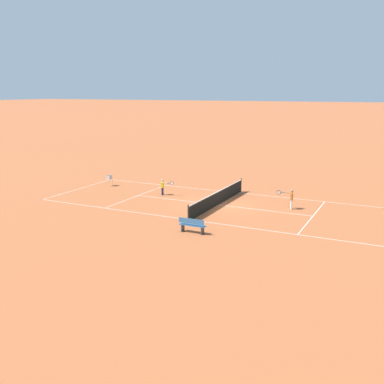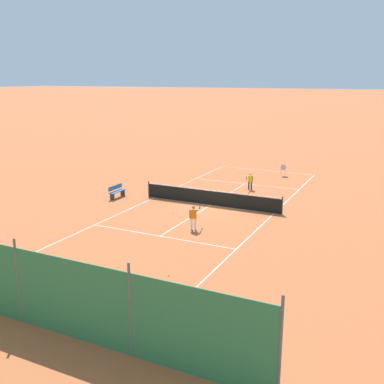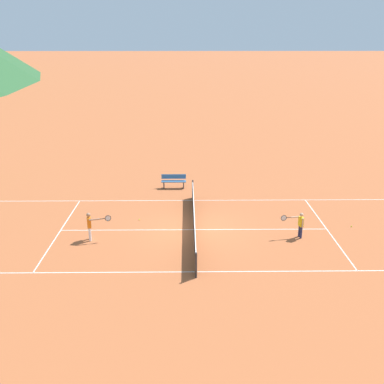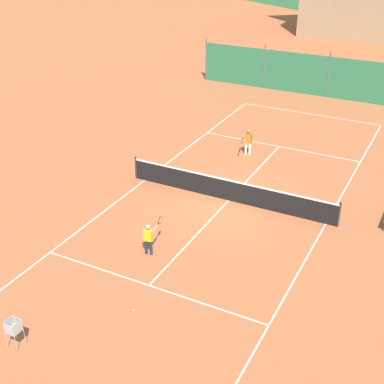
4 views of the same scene
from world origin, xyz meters
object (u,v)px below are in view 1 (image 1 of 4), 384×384
(tennis_net, at_px, (218,198))
(ball_hopper, at_px, (109,178))
(player_near_baseline, at_px, (163,186))
(player_near_service, at_px, (291,198))
(tennis_ball_alley_right, at_px, (251,213))
(tennis_ball_by_net_left, at_px, (384,213))
(tennis_ball_near_corner, at_px, (122,194))
(courtside_bench, at_px, (192,225))

(tennis_net, bearing_deg, ball_hopper, -100.17)
(player_near_baseline, relative_size, ball_hopper, 1.36)
(player_near_service, distance_m, tennis_ball_alley_right, 3.11)
(tennis_net, height_order, player_near_service, player_near_service)
(player_near_baseline, distance_m, tennis_ball_alley_right, 7.90)
(tennis_ball_by_net_left, bearing_deg, player_near_baseline, -83.51)
(player_near_service, distance_m, tennis_ball_near_corner, 12.49)
(ball_hopper, xyz_separation_m, courtside_bench, (8.21, 11.54, -0.20))
(player_near_service, bearing_deg, player_near_baseline, -89.12)
(tennis_net, xyz_separation_m, ball_hopper, (-1.87, -10.41, 0.15))
(tennis_ball_near_corner, xyz_separation_m, ball_hopper, (-2.11, -2.72, 0.62))
(tennis_ball_by_net_left, bearing_deg, tennis_net, -75.59)
(player_near_baseline, height_order, ball_hopper, player_near_baseline)
(player_near_service, xyz_separation_m, courtside_bench, (7.42, -3.57, -0.32))
(tennis_ball_alley_right, bearing_deg, player_near_service, 139.49)
(player_near_baseline, height_order, tennis_ball_alley_right, player_near_baseline)
(player_near_baseline, bearing_deg, tennis_ball_alley_right, 74.14)
(tennis_net, height_order, tennis_ball_alley_right, tennis_net)
(tennis_ball_near_corner, height_order, tennis_ball_alley_right, same)
(tennis_ball_alley_right, bearing_deg, tennis_ball_near_corner, -95.38)
(tennis_net, relative_size, tennis_ball_alley_right, 139.09)
(tennis_net, bearing_deg, courtside_bench, 10.18)
(player_near_baseline, height_order, courtside_bench, player_near_baseline)
(player_near_baseline, bearing_deg, tennis_ball_by_net_left, 96.49)
(player_near_baseline, relative_size, tennis_ball_near_corner, 18.32)
(tennis_ball_by_net_left, xyz_separation_m, ball_hopper, (0.79, -20.73, 0.62))
(tennis_ball_near_corner, bearing_deg, player_near_baseline, 112.21)
(tennis_net, distance_m, courtside_bench, 6.45)
(player_near_baseline, xyz_separation_m, courtside_bench, (7.27, 5.96, -0.26))
(player_near_baseline, bearing_deg, tennis_ball_near_corner, -67.79)
(player_near_baseline, bearing_deg, courtside_bench, 39.35)
(tennis_ball_by_net_left, height_order, tennis_ball_alley_right, same)
(tennis_net, bearing_deg, player_near_baseline, -100.90)
(tennis_net, distance_m, tennis_ball_alley_right, 3.04)
(tennis_ball_by_net_left, relative_size, tennis_ball_alley_right, 1.00)
(tennis_ball_alley_right, xyz_separation_m, ball_hopper, (-3.09, -13.15, 0.62))
(ball_hopper, distance_m, courtside_bench, 14.17)
(player_near_baseline, relative_size, tennis_ball_by_net_left, 18.32)
(ball_hopper, bearing_deg, courtside_bench, 54.58)
(tennis_ball_by_net_left, relative_size, ball_hopper, 0.07)
(player_near_baseline, distance_m, ball_hopper, 5.66)
(courtside_bench, bearing_deg, player_near_baseline, -140.65)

